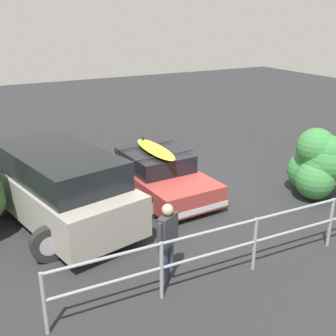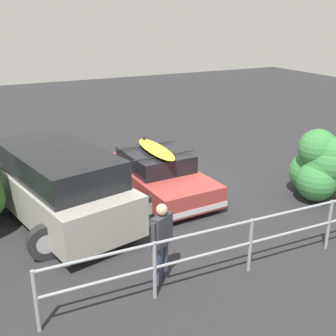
{
  "view_description": "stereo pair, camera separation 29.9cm",
  "coord_description": "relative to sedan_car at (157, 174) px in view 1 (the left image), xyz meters",
  "views": [
    {
      "loc": [
        5.4,
        9.51,
        4.75
      ],
      "look_at": [
        0.48,
        0.45,
        0.95
      ],
      "focal_mm": 45.0,
      "sensor_mm": 36.0,
      "label": 1
    },
    {
      "loc": [
        5.13,
        9.65,
        4.75
      ],
      "look_at": [
        0.48,
        0.45,
        0.95
      ],
      "focal_mm": 45.0,
      "sensor_mm": 36.0,
      "label": 2
    }
  ],
  "objects": [
    {
      "name": "railing_fence",
      "position": [
        -0.94,
        4.29,
        0.19
      ],
      "size": [
        10.05,
        0.42,
        1.12
      ],
      "color": "gray",
      "rests_on": "ground"
    },
    {
      "name": "suv_car",
      "position": [
        2.8,
        0.49,
        0.37
      ],
      "size": [
        3.24,
        4.84,
        1.81
      ],
      "color": "#9E998E",
      "rests_on": "ground"
    },
    {
      "name": "person_bystander",
      "position": [
        1.71,
        3.77,
        0.38
      ],
      "size": [
        0.55,
        0.38,
        1.58
      ],
      "color": "#33384C",
      "rests_on": "ground"
    },
    {
      "name": "ground_plane",
      "position": [
        -0.48,
        0.19,
        -0.58
      ],
      "size": [
        44.0,
        44.0,
        0.02
      ],
      "primitive_type": "cube",
      "color": "#28282B",
      "rests_on": "ground"
    },
    {
      "name": "sedan_car",
      "position": [
        0.0,
        0.0,
        0.0
      ],
      "size": [
        2.49,
        4.04,
        1.47
      ],
      "color": "#9E3833",
      "rests_on": "ground"
    },
    {
      "name": "bush_near_left",
      "position": [
        -3.75,
        2.23,
        0.31
      ],
      "size": [
        1.53,
        1.72,
        1.91
      ],
      "color": "#4C3828",
      "rests_on": "ground"
    }
  ]
}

